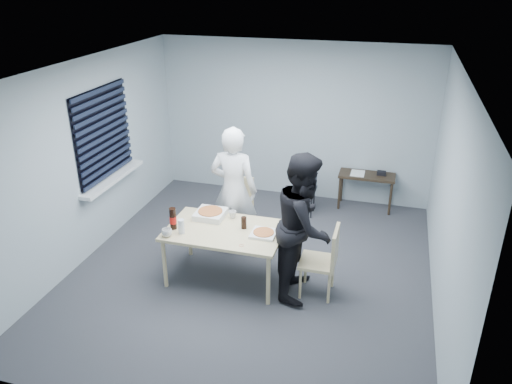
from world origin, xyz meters
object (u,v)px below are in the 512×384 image
(chair_far, at_px, (238,203))
(person_white, at_px, (234,190))
(person_black, at_px, (304,225))
(dining_table, at_px, (225,234))
(mug_a, at_px, (167,233))
(chair_right, at_px, (325,257))
(side_table, at_px, (367,179))
(soda_bottle, at_px, (173,219))
(mug_b, at_px, (233,215))
(stool, at_px, (305,195))
(backpack, at_px, (306,176))

(chair_far, xyz_separation_m, person_white, (0.07, -0.37, 0.37))
(chair_far, height_order, person_black, person_black)
(dining_table, relative_size, mug_a, 11.58)
(chair_right, distance_m, mug_a, 1.90)
(chair_right, distance_m, person_black, 0.46)
(dining_table, height_order, chair_right, chair_right)
(side_table, height_order, mug_a, mug_a)
(chair_right, height_order, person_black, person_black)
(chair_right, bearing_deg, soda_bottle, -175.62)
(dining_table, relative_size, mug_b, 14.24)
(dining_table, height_order, stool, dining_table)
(side_table, relative_size, mug_b, 8.84)
(person_black, bearing_deg, side_table, -12.41)
(chair_far, xyz_separation_m, person_black, (1.17, -1.09, 0.37))
(dining_table, bearing_deg, stool, 72.96)
(person_black, relative_size, stool, 3.97)
(chair_right, distance_m, person_white, 1.60)
(mug_a, distance_m, mug_b, 0.90)
(dining_table, distance_m, soda_bottle, 0.66)
(backpack, bearing_deg, person_white, -120.07)
(person_white, relative_size, mug_a, 14.39)
(chair_right, bearing_deg, chair_far, 142.33)
(chair_far, xyz_separation_m, soda_bottle, (-0.42, -1.25, 0.31))
(mug_a, relative_size, mug_b, 1.23)
(soda_bottle, bearing_deg, person_white, 61.12)
(mug_b, bearing_deg, chair_right, -14.64)
(mug_b, bearing_deg, soda_bottle, -142.21)
(chair_far, distance_m, person_black, 1.64)
(chair_far, distance_m, person_white, 0.53)
(side_table, bearing_deg, mug_a, -126.52)
(stool, xyz_separation_m, backpack, (-0.00, -0.01, 0.32))
(person_black, bearing_deg, mug_b, 72.43)
(person_white, height_order, stool, person_white)
(person_white, relative_size, side_table, 2.00)
(chair_far, distance_m, side_table, 2.24)
(backpack, bearing_deg, side_table, 28.90)
(dining_table, distance_m, side_table, 2.96)
(dining_table, relative_size, person_white, 0.80)
(person_white, bearing_deg, chair_far, -79.35)
(chair_right, bearing_deg, mug_b, 165.36)
(person_black, relative_size, mug_a, 14.39)
(person_white, height_order, soda_bottle, person_white)
(stool, bearing_deg, mug_b, -110.15)
(dining_table, height_order, side_table, dining_table)
(person_white, height_order, mug_a, person_white)
(person_black, xyz_separation_m, mug_a, (-1.58, -0.36, -0.14))
(dining_table, relative_size, chair_right, 1.60)
(stool, height_order, mug_a, mug_a)
(mug_b, bearing_deg, dining_table, -88.74)
(chair_right, bearing_deg, side_table, 83.67)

